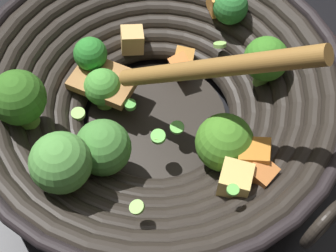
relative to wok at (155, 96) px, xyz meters
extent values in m
plane|color=black|center=(0.00, 0.00, -0.06)|extent=(4.00, 4.00, 0.00)
cylinder|color=black|center=(0.00, 0.00, -0.05)|extent=(0.16, 0.16, 0.01)
torus|color=black|center=(0.00, 0.00, -0.04)|extent=(0.21, 0.21, 0.02)
torus|color=black|center=(0.00, 0.00, -0.03)|extent=(0.24, 0.24, 0.02)
torus|color=black|center=(0.00, 0.00, -0.02)|extent=(0.27, 0.27, 0.02)
torus|color=black|center=(0.00, 0.00, -0.01)|extent=(0.30, 0.30, 0.02)
torus|color=black|center=(0.00, 0.00, 0.00)|extent=(0.33, 0.33, 0.02)
torus|color=black|center=(0.00, 0.00, 0.01)|extent=(0.35, 0.35, 0.02)
torus|color=black|center=(0.00, 0.00, 0.02)|extent=(0.38, 0.38, 0.02)
torus|color=black|center=(0.00, 0.00, 0.02)|extent=(0.40, 0.40, 0.01)
torus|color=black|center=(-0.19, 0.10, 0.02)|extent=(0.04, 0.05, 0.05)
cylinder|color=#6CA33F|center=(0.06, 0.00, -0.04)|extent=(0.02, 0.02, 0.02)
sphere|color=#4D9F3C|center=(0.06, 0.00, -0.01)|extent=(0.04, 0.04, 0.04)
cylinder|color=#7AA24B|center=(-0.08, 0.04, -0.03)|extent=(0.03, 0.03, 0.02)
sphere|color=#478827|center=(-0.08, 0.04, 0.00)|extent=(0.06, 0.06, 0.06)
cylinder|color=#8BB349|center=(0.12, 0.07, 0.01)|extent=(0.03, 0.03, 0.01)
sphere|color=#2D8937|center=(0.12, 0.07, 0.04)|extent=(0.04, 0.04, 0.04)
cylinder|color=#6C9D38|center=(0.08, -0.03, -0.02)|extent=(0.02, 0.01, 0.02)
sphere|color=#2C832D|center=(0.08, -0.03, 0.00)|extent=(0.04, 0.04, 0.04)
cylinder|color=#689B44|center=(-0.10, -0.06, -0.01)|extent=(0.02, 0.02, 0.02)
sphere|color=#3C8325|center=(-0.10, -0.06, 0.02)|extent=(0.05, 0.05, 0.05)
cylinder|color=#6EA43E|center=(0.03, 0.08, -0.03)|extent=(0.03, 0.03, 0.02)
sphere|color=#468739|center=(0.03, 0.08, 0.00)|extent=(0.06, 0.06, 0.06)
cylinder|color=#79A245|center=(0.05, 0.12, 0.01)|extent=(0.03, 0.03, 0.02)
sphere|color=#549B44|center=(0.05, 0.12, 0.04)|extent=(0.06, 0.06, 0.06)
cylinder|color=olive|center=(0.11, 0.07, 0.01)|extent=(0.03, 0.03, 0.02)
sphere|color=#346C20|center=(0.11, 0.07, 0.04)|extent=(0.05, 0.05, 0.05)
cylinder|color=#699C47|center=(-0.05, -0.13, 0.00)|extent=(0.02, 0.02, 0.02)
sphere|color=#2E7B35|center=(-0.05, -0.13, 0.02)|extent=(0.04, 0.04, 0.04)
cube|color=#E9B66C|center=(0.05, -0.08, -0.01)|extent=(0.03, 0.04, 0.03)
cube|color=#E1BE66|center=(-0.10, 0.08, 0.01)|extent=(0.03, 0.03, 0.03)
cube|color=#C67035|center=(-0.13, 0.06, 0.01)|extent=(0.03, 0.03, 0.03)
cube|color=#E79643|center=(-0.03, -0.14, 0.02)|extent=(0.04, 0.04, 0.03)
cube|color=#C77828|center=(-0.12, 0.04, 0.00)|extent=(0.04, 0.04, 0.04)
cube|color=#CF8738|center=(-0.01, -0.08, -0.03)|extent=(0.03, 0.03, 0.03)
cube|color=#DFBB6B|center=(0.05, 0.10, -0.01)|extent=(0.03, 0.03, 0.02)
cube|color=#CF6620|center=(-0.01, -0.07, -0.02)|extent=(0.03, 0.03, 0.03)
cylinder|color=#99D166|center=(-0.02, 0.04, -0.01)|extent=(0.02, 0.02, 0.01)
cylinder|color=#56B247|center=(0.03, 0.01, -0.01)|extent=(0.02, 0.02, 0.01)
cylinder|color=#6BC651|center=(-0.10, 0.10, 0.04)|extent=(0.01, 0.01, 0.00)
cylinder|color=#6BC651|center=(-0.02, 0.04, -0.01)|extent=(0.02, 0.02, 0.01)
cylinder|color=#6BC651|center=(-0.03, 0.02, -0.02)|extent=(0.02, 0.02, 0.00)
cylinder|color=#99D166|center=(-0.03, 0.14, 0.03)|extent=(0.02, 0.02, 0.01)
cylinder|color=#99D166|center=(0.08, 0.03, -0.03)|extent=(0.02, 0.02, 0.00)
cylinder|color=#99D166|center=(-0.05, -0.09, 0.00)|extent=(0.02, 0.02, 0.01)
cube|color=#9E6B38|center=(0.06, -0.01, -0.01)|extent=(0.08, 0.06, 0.01)
cylinder|color=#A27136|center=(-0.06, 0.01, 0.07)|extent=(0.20, 0.04, 0.15)
camera|label=1|loc=(-0.11, 0.29, 0.44)|focal=54.21mm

